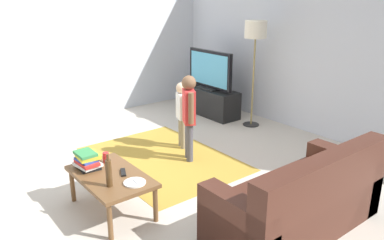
{
  "coord_description": "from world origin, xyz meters",
  "views": [
    {
      "loc": [
        3.67,
        -2.29,
        2.2
      ],
      "look_at": [
        0.0,
        0.6,
        0.65
      ],
      "focal_mm": 35.95,
      "sensor_mm": 36.0,
      "label": 1
    }
  ],
  "objects_px": {
    "coffee_table": "(111,179)",
    "plate": "(135,183)",
    "child_center": "(189,110)",
    "bottle": "(109,173)",
    "tv": "(210,70)",
    "tv_remote": "(123,172)",
    "floor_lamp": "(256,35)",
    "soda_can": "(106,158)",
    "couch": "(303,204)",
    "child_near_tv": "(182,109)",
    "tv_stand": "(210,102)",
    "book_stack": "(87,160)"
  },
  "relations": [
    {
      "from": "coffee_table",
      "to": "tv_remote",
      "type": "height_order",
      "value": "tv_remote"
    },
    {
      "from": "child_center",
      "to": "soda_can",
      "type": "xyz_separation_m",
      "value": [
        0.24,
        -1.35,
        -0.23
      ]
    },
    {
      "from": "bottle",
      "to": "soda_can",
      "type": "height_order",
      "value": "bottle"
    },
    {
      "from": "plate",
      "to": "floor_lamp",
      "type": "bearing_deg",
      "value": 113.52
    },
    {
      "from": "coffee_table",
      "to": "plate",
      "type": "xyz_separation_m",
      "value": [
        0.32,
        0.1,
        0.06
      ]
    },
    {
      "from": "child_center",
      "to": "floor_lamp",
      "type": "bearing_deg",
      "value": 105.36
    },
    {
      "from": "floor_lamp",
      "to": "tv_remote",
      "type": "height_order",
      "value": "floor_lamp"
    },
    {
      "from": "floor_lamp",
      "to": "child_center",
      "type": "distance_m",
      "value": 1.99
    },
    {
      "from": "tv",
      "to": "plate",
      "type": "bearing_deg",
      "value": -52.18
    },
    {
      "from": "tv_remote",
      "to": "couch",
      "type": "bearing_deg",
      "value": 63.03
    },
    {
      "from": "tv_stand",
      "to": "soda_can",
      "type": "bearing_deg",
      "value": -60.77
    },
    {
      "from": "child_center",
      "to": "bottle",
      "type": "distance_m",
      "value": 1.75
    },
    {
      "from": "book_stack",
      "to": "tv",
      "type": "bearing_deg",
      "value": 117.85
    },
    {
      "from": "tv",
      "to": "book_stack",
      "type": "height_order",
      "value": "tv"
    },
    {
      "from": "bottle",
      "to": "soda_can",
      "type": "distance_m",
      "value": 0.57
    },
    {
      "from": "child_near_tv",
      "to": "plate",
      "type": "xyz_separation_m",
      "value": [
        1.28,
        -1.53,
        -0.17
      ]
    },
    {
      "from": "child_near_tv",
      "to": "soda_can",
      "type": "height_order",
      "value": "child_near_tv"
    },
    {
      "from": "couch",
      "to": "floor_lamp",
      "type": "height_order",
      "value": "floor_lamp"
    },
    {
      "from": "tv",
      "to": "tv_remote",
      "type": "distance_m",
      "value": 3.54
    },
    {
      "from": "book_stack",
      "to": "child_center",
      "type": "bearing_deg",
      "value": 99.37
    },
    {
      "from": "child_center",
      "to": "book_stack",
      "type": "xyz_separation_m",
      "value": [
        0.26,
        -1.56,
        -0.2
      ]
    },
    {
      "from": "tv_remote",
      "to": "plate",
      "type": "height_order",
      "value": "plate"
    },
    {
      "from": "child_near_tv",
      "to": "child_center",
      "type": "height_order",
      "value": "child_center"
    },
    {
      "from": "tv_stand",
      "to": "tv",
      "type": "bearing_deg",
      "value": -90.0
    },
    {
      "from": "tv",
      "to": "child_center",
      "type": "height_order",
      "value": "tv"
    },
    {
      "from": "tv_stand",
      "to": "tv",
      "type": "xyz_separation_m",
      "value": [
        0.0,
        -0.02,
        0.6
      ]
    },
    {
      "from": "book_stack",
      "to": "bottle",
      "type": "relative_size",
      "value": 0.93
    },
    {
      "from": "child_near_tv",
      "to": "bottle",
      "type": "xyz_separation_m",
      "value": [
        1.18,
        -1.75,
        -0.03
      ]
    },
    {
      "from": "child_near_tv",
      "to": "soda_can",
      "type": "relative_size",
      "value": 8.27
    },
    {
      "from": "child_near_tv",
      "to": "plate",
      "type": "height_order",
      "value": "child_near_tv"
    },
    {
      "from": "couch",
      "to": "floor_lamp",
      "type": "relative_size",
      "value": 1.01
    },
    {
      "from": "tv",
      "to": "plate",
      "type": "xyz_separation_m",
      "value": [
        2.26,
        -2.92,
        -0.42
      ]
    },
    {
      "from": "tv_stand",
      "to": "book_stack",
      "type": "bearing_deg",
      "value": -62.3
    },
    {
      "from": "plate",
      "to": "soda_can",
      "type": "bearing_deg",
      "value": 180.0
    },
    {
      "from": "book_stack",
      "to": "plate",
      "type": "height_order",
      "value": "book_stack"
    },
    {
      "from": "tv_stand",
      "to": "child_center",
      "type": "height_order",
      "value": "child_center"
    },
    {
      "from": "tv_stand",
      "to": "couch",
      "type": "distance_m",
      "value": 3.83
    },
    {
      "from": "child_center",
      "to": "book_stack",
      "type": "relative_size",
      "value": 3.81
    },
    {
      "from": "couch",
      "to": "book_stack",
      "type": "distance_m",
      "value": 2.24
    },
    {
      "from": "couch",
      "to": "tv",
      "type": "bearing_deg",
      "value": 152.8
    },
    {
      "from": "coffee_table",
      "to": "plate",
      "type": "height_order",
      "value": "plate"
    },
    {
      "from": "child_near_tv",
      "to": "book_stack",
      "type": "relative_size",
      "value": 3.2
    },
    {
      "from": "tv",
      "to": "couch",
      "type": "relative_size",
      "value": 0.61
    },
    {
      "from": "tv",
      "to": "bottle",
      "type": "height_order",
      "value": "tv"
    },
    {
      "from": "child_near_tv",
      "to": "coffee_table",
      "type": "bearing_deg",
      "value": -59.64
    },
    {
      "from": "bottle",
      "to": "plate",
      "type": "xyz_separation_m",
      "value": [
        0.1,
        0.22,
        -0.13
      ]
    },
    {
      "from": "tv_stand",
      "to": "floor_lamp",
      "type": "distance_m",
      "value": 1.6
    },
    {
      "from": "floor_lamp",
      "to": "plate",
      "type": "distance_m",
      "value": 3.55
    },
    {
      "from": "child_center",
      "to": "tv_remote",
      "type": "xyz_separation_m",
      "value": [
        0.59,
        -1.33,
        -0.28
      ]
    },
    {
      "from": "tv",
      "to": "child_near_tv",
      "type": "relative_size",
      "value": 1.11
    }
  ]
}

